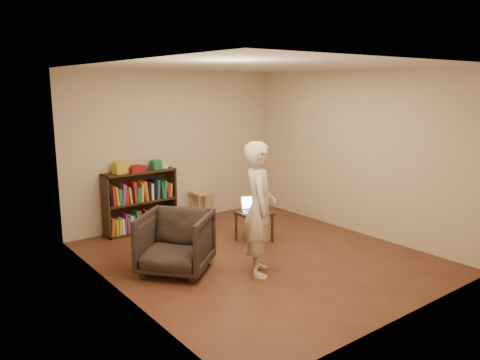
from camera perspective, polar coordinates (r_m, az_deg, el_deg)
floor at (r=6.65m, az=2.26°, el=-9.29°), size 4.50×4.50×0.00m
ceiling at (r=6.22m, az=2.45°, el=13.71°), size 4.50×4.50×0.00m
wall_back at (r=8.14m, az=-7.84°, el=3.92°), size 4.00×0.00×4.00m
wall_left at (r=5.28m, az=-14.61°, el=-0.45°), size 0.00×4.50×4.50m
wall_right at (r=7.72m, az=13.86°, el=3.28°), size 0.00×4.50×4.50m
bookshelf at (r=7.82m, az=-12.08°, el=-2.98°), size 1.20×0.30×1.00m
box_yellow at (r=7.56m, az=-14.35°, el=1.48°), size 0.24×0.19×0.18m
red_cloth at (r=7.64m, az=-12.64°, el=1.33°), size 0.33×0.27×0.09m
box_green at (r=7.81m, az=-10.23°, el=1.85°), size 0.17×0.17×0.15m
box_white at (r=7.91m, az=-9.20°, el=1.74°), size 0.11×0.11×0.08m
stool at (r=8.31m, az=-4.67°, el=-2.10°), size 0.35×0.35×0.51m
armchair at (r=6.06m, az=-7.86°, el=-7.55°), size 1.20×1.19×0.78m
side_table at (r=7.14m, az=1.74°, el=-4.54°), size 0.46×0.46×0.47m
laptop at (r=7.16m, az=1.47°, el=-3.39°), size 0.41×0.42×0.21m
person at (r=5.82m, az=2.37°, el=-3.56°), size 0.69×0.74×1.69m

